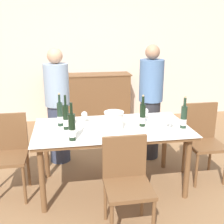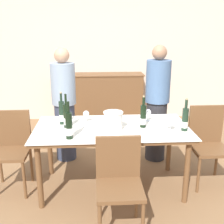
{
  "view_description": "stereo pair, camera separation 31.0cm",
  "coord_description": "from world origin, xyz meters",
  "px_view_note": "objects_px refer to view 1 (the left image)",
  "views": [
    {
      "loc": [
        -0.5,
        -2.93,
        1.84
      ],
      "look_at": [
        0.0,
        0.0,
        0.93
      ],
      "focal_mm": 45.0,
      "sensor_mm": 36.0,
      "label": 1
    },
    {
      "loc": [
        -0.19,
        -2.97,
        1.84
      ],
      "look_at": [
        0.0,
        0.0,
        0.93
      ],
      "focal_mm": 45.0,
      "sensor_mm": 36.0,
      "label": 2
    }
  ],
  "objects_px": {
    "ice_bucket": "(114,120)",
    "wine_bottle_4": "(184,117)",
    "wine_glass_0": "(170,120)",
    "chair_right_end": "(203,136)",
    "person_guest_left": "(150,103)",
    "wine_bottle_0": "(143,115)",
    "wine_bottle_1": "(66,118)",
    "wine_bottle_3": "(60,115)",
    "person_host": "(58,107)",
    "chair_near_front": "(127,177)",
    "wine_glass_2": "(145,112)",
    "sideboard_cabinet": "(89,99)",
    "dining_table": "(112,133)",
    "wine_bottle_2": "(72,128)",
    "wine_glass_1": "(84,115)",
    "chair_left_end": "(8,149)"
  },
  "relations": [
    {
      "from": "wine_glass_1",
      "to": "chair_near_front",
      "type": "height_order",
      "value": "wine_glass_1"
    },
    {
      "from": "wine_glass_0",
      "to": "chair_left_end",
      "type": "distance_m",
      "value": 1.83
    },
    {
      "from": "wine_glass_0",
      "to": "dining_table",
      "type": "bearing_deg",
      "value": 167.58
    },
    {
      "from": "wine_bottle_4",
      "to": "wine_glass_1",
      "type": "height_order",
      "value": "wine_bottle_4"
    },
    {
      "from": "sideboard_cabinet",
      "to": "person_host",
      "type": "height_order",
      "value": "person_host"
    },
    {
      "from": "wine_bottle_0",
      "to": "sideboard_cabinet",
      "type": "bearing_deg",
      "value": 99.39
    },
    {
      "from": "wine_glass_0",
      "to": "wine_bottle_4",
      "type": "bearing_deg",
      "value": -3.79
    },
    {
      "from": "sideboard_cabinet",
      "to": "ice_bucket",
      "type": "relative_size",
      "value": 7.57
    },
    {
      "from": "wine_bottle_1",
      "to": "person_host",
      "type": "distance_m",
      "value": 0.8
    },
    {
      "from": "sideboard_cabinet",
      "to": "wine_bottle_0",
      "type": "xyz_separation_m",
      "value": [
        0.4,
        -2.44,
        0.4
      ]
    },
    {
      "from": "person_host",
      "to": "person_guest_left",
      "type": "height_order",
      "value": "person_guest_left"
    },
    {
      "from": "wine_glass_2",
      "to": "chair_near_front",
      "type": "distance_m",
      "value": 1.04
    },
    {
      "from": "wine_bottle_0",
      "to": "wine_glass_2",
      "type": "bearing_deg",
      "value": 65.79
    },
    {
      "from": "ice_bucket",
      "to": "wine_bottle_4",
      "type": "relative_size",
      "value": 0.6
    },
    {
      "from": "wine_bottle_1",
      "to": "person_guest_left",
      "type": "xyz_separation_m",
      "value": [
        1.18,
        0.7,
        -0.08
      ]
    },
    {
      "from": "wine_bottle_1",
      "to": "wine_bottle_3",
      "type": "xyz_separation_m",
      "value": [
        -0.06,
        0.12,
        -0.0
      ]
    },
    {
      "from": "person_host",
      "to": "wine_bottle_4",
      "type": "bearing_deg",
      "value": -34.57
    },
    {
      "from": "wine_bottle_1",
      "to": "wine_glass_0",
      "type": "relative_size",
      "value": 2.69
    },
    {
      "from": "ice_bucket",
      "to": "wine_bottle_1",
      "type": "relative_size",
      "value": 0.56
    },
    {
      "from": "ice_bucket",
      "to": "person_host",
      "type": "relative_size",
      "value": 0.14
    },
    {
      "from": "wine_glass_1",
      "to": "wine_bottle_3",
      "type": "bearing_deg",
      "value": -168.94
    },
    {
      "from": "wine_bottle_0",
      "to": "chair_near_front",
      "type": "xyz_separation_m",
      "value": [
        -0.33,
        -0.68,
        -0.37
      ]
    },
    {
      "from": "wine_bottle_0",
      "to": "person_guest_left",
      "type": "bearing_deg",
      "value": 66.41
    },
    {
      "from": "dining_table",
      "to": "chair_right_end",
      "type": "distance_m",
      "value": 1.17
    },
    {
      "from": "wine_glass_0",
      "to": "chair_left_end",
      "type": "bearing_deg",
      "value": 172.91
    },
    {
      "from": "wine_glass_2",
      "to": "person_host",
      "type": "distance_m",
      "value": 1.22
    },
    {
      "from": "wine_bottle_3",
      "to": "person_host",
      "type": "relative_size",
      "value": 0.24
    },
    {
      "from": "wine_bottle_3",
      "to": "wine_glass_1",
      "type": "distance_m",
      "value": 0.28
    },
    {
      "from": "wine_bottle_1",
      "to": "person_guest_left",
      "type": "bearing_deg",
      "value": 30.62
    },
    {
      "from": "wine_bottle_4",
      "to": "person_host",
      "type": "height_order",
      "value": "person_host"
    },
    {
      "from": "dining_table",
      "to": "person_guest_left",
      "type": "xyz_separation_m",
      "value": [
        0.67,
        0.72,
        0.13
      ]
    },
    {
      "from": "wine_bottle_0",
      "to": "chair_right_end",
      "type": "height_order",
      "value": "wine_bottle_0"
    },
    {
      "from": "chair_right_end",
      "to": "person_guest_left",
      "type": "bearing_deg",
      "value": 127.7
    },
    {
      "from": "wine_bottle_4",
      "to": "chair_left_end",
      "type": "distance_m",
      "value": 1.99
    },
    {
      "from": "dining_table",
      "to": "wine_bottle_0",
      "type": "height_order",
      "value": "wine_bottle_0"
    },
    {
      "from": "ice_bucket",
      "to": "wine_bottle_3",
      "type": "xyz_separation_m",
      "value": [
        -0.58,
        0.22,
        0.02
      ]
    },
    {
      "from": "ice_bucket",
      "to": "person_guest_left",
      "type": "distance_m",
      "value": 1.04
    },
    {
      "from": "person_guest_left",
      "to": "sideboard_cabinet",
      "type": "bearing_deg",
      "value": 113.05
    },
    {
      "from": "dining_table",
      "to": "wine_bottle_2",
      "type": "relative_size",
      "value": 4.49
    },
    {
      "from": "wine_glass_1",
      "to": "chair_left_end",
      "type": "relative_size",
      "value": 0.15
    },
    {
      "from": "wine_glass_2",
      "to": "person_host",
      "type": "bearing_deg",
      "value": 149.73
    },
    {
      "from": "wine_bottle_0",
      "to": "person_guest_left",
      "type": "xyz_separation_m",
      "value": [
        0.32,
        0.74,
        -0.07
      ]
    },
    {
      "from": "dining_table",
      "to": "chair_right_end",
      "type": "relative_size",
      "value": 1.85
    },
    {
      "from": "sideboard_cabinet",
      "to": "wine_glass_0",
      "type": "relative_size",
      "value": 11.4
    },
    {
      "from": "wine_bottle_3",
      "to": "wine_bottle_2",
      "type": "bearing_deg",
      "value": -75.2
    },
    {
      "from": "dining_table",
      "to": "chair_left_end",
      "type": "distance_m",
      "value": 1.17
    },
    {
      "from": "dining_table",
      "to": "wine_bottle_2",
      "type": "bearing_deg",
      "value": -146.39
    },
    {
      "from": "sideboard_cabinet",
      "to": "ice_bucket",
      "type": "xyz_separation_m",
      "value": [
        0.06,
        -2.5,
        0.38
      ]
    },
    {
      "from": "dining_table",
      "to": "wine_bottle_1",
      "type": "relative_size",
      "value": 4.5
    },
    {
      "from": "chair_near_front",
      "to": "person_host",
      "type": "xyz_separation_m",
      "value": [
        -0.63,
        1.5,
        0.28
      ]
    }
  ]
}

